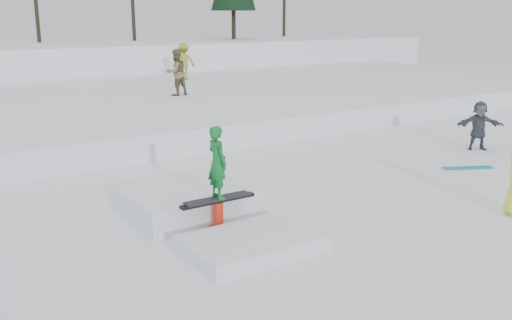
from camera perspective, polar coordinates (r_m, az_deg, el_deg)
ground at (r=10.84m, az=3.73°, el=-8.21°), size 120.00×120.00×0.00m
snow_midrise at (r=24.97m, az=-19.28°, el=4.92°), size 50.00×18.00×0.80m
walker_olive at (r=24.52m, az=-7.98°, el=8.67°), size 1.06×0.89×1.95m
walker_ygreen at (r=30.53m, az=-7.25°, el=9.74°), size 1.33×0.90×1.89m
spectator_dark at (r=19.21m, az=21.40°, el=3.23°), size 1.41×1.22×1.54m
loose_board_teal at (r=16.89m, az=20.43°, el=-0.75°), size 1.38×0.88×0.03m
jib_rail_feature at (r=11.75m, az=-5.21°, el=-4.84°), size 2.60×4.40×2.11m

